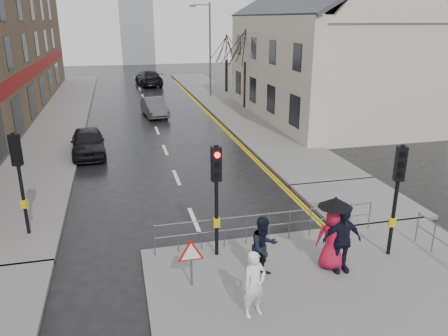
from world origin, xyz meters
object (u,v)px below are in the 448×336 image
pedestrian_b (264,247)px  pedestrian_d (342,240)px  pedestrian_with_umbrella (333,231)px  car_mid (154,107)px  car_parked (88,142)px  pedestrian_a (255,284)px

pedestrian_b → pedestrian_d: (2.17, -0.25, 0.06)m
pedestrian_with_umbrella → car_mid: (-2.89, 22.26, -0.62)m
pedestrian_d → car_mid: pedestrian_d is taller
pedestrian_with_umbrella → car_parked: bearing=118.4°
pedestrian_with_umbrella → car_parked: pedestrian_with_umbrella is taller
car_parked → pedestrian_a: bearing=-77.0°
pedestrian_with_umbrella → pedestrian_d: size_ratio=1.14×
pedestrian_a → pedestrian_d: (2.90, 1.26, 0.11)m
pedestrian_with_umbrella → car_parked: 15.08m
pedestrian_a → car_parked: bearing=89.5°
pedestrian_b → car_parked: size_ratio=0.42×
pedestrian_d → car_parked: bearing=122.4°
pedestrian_a → pedestrian_with_umbrella: 3.11m
pedestrian_b → car_mid: (-0.90, 22.22, -0.35)m
pedestrian_d → pedestrian_a: bearing=-152.6°
pedestrian_a → pedestrian_b: (0.74, 1.52, 0.05)m
pedestrian_b → car_parked: pedestrian_b is taller
pedestrian_b → pedestrian_with_umbrella: pedestrian_with_umbrella is taller
pedestrian_a → pedestrian_with_umbrella: bearing=11.1°
pedestrian_with_umbrella → car_mid: pedestrian_with_umbrella is taller
pedestrian_b → car_mid: size_ratio=0.43×
pedestrian_d → car_mid: bearing=101.6°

